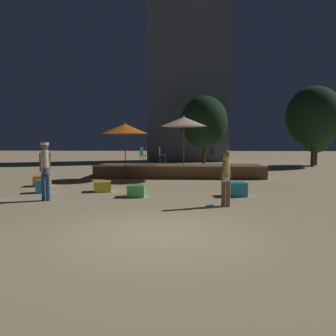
# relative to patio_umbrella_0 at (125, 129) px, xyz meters

# --- Properties ---
(ground_plane) EXTENTS (120.00, 120.00, 0.00)m
(ground_plane) POSITION_rel_patio_umbrella_0_xyz_m (2.43, -9.72, -2.53)
(ground_plane) COLOR tan
(wooden_deck) EXTENTS (8.83, 2.67, 0.70)m
(wooden_deck) POSITION_rel_patio_umbrella_0_xyz_m (2.69, 1.43, -2.21)
(wooden_deck) COLOR brown
(wooden_deck) RESTS_ON ground
(patio_umbrella_0) EXTENTS (2.29, 2.29, 2.85)m
(patio_umbrella_0) POSITION_rel_patio_umbrella_0_xyz_m (0.00, 0.00, 0.00)
(patio_umbrella_0) COLOR brown
(patio_umbrella_0) RESTS_ON ground
(patio_umbrella_1) EXTENTS (2.30, 2.30, 3.20)m
(patio_umbrella_1) POSITION_rel_patio_umbrella_0_xyz_m (2.92, 0.27, 0.36)
(patio_umbrella_1) COLOR brown
(patio_umbrella_1) RESTS_ON ground
(cube_seat_0) EXTENTS (0.58, 0.58, 0.40)m
(cube_seat_0) POSITION_rel_patio_umbrella_0_xyz_m (1.32, -5.17, -2.33)
(cube_seat_0) COLOR #4CC651
(cube_seat_0) RESTS_ON ground
(cube_seat_1) EXTENTS (0.66, 0.66, 0.48)m
(cube_seat_1) POSITION_rel_patio_umbrella_0_xyz_m (4.80, -4.85, -2.29)
(cube_seat_1) COLOR #2D9EDB
(cube_seat_1) RESTS_ON ground
(cube_seat_3) EXTENTS (0.70, 0.70, 0.43)m
(cube_seat_3) POSITION_rel_patio_umbrella_0_xyz_m (-3.09, -2.70, -2.31)
(cube_seat_3) COLOR orange
(cube_seat_3) RESTS_ON ground
(cube_seat_4) EXTENTS (0.55, 0.55, 0.48)m
(cube_seat_4) POSITION_rel_patio_umbrella_0_xyz_m (-2.27, -4.48, -2.29)
(cube_seat_4) COLOR #2D9EDB
(cube_seat_4) RESTS_ON ground
(cube_seat_5) EXTENTS (0.76, 0.76, 0.39)m
(cube_seat_5) POSITION_rel_patio_umbrella_0_xyz_m (-0.14, -4.08, -2.33)
(cube_seat_5) COLOR yellow
(cube_seat_5) RESTS_ON ground
(person_0) EXTENTS (0.40, 0.46, 1.65)m
(person_0) POSITION_rel_patio_umbrella_0_xyz_m (4.19, -6.71, -1.65)
(person_0) COLOR brown
(person_0) RESTS_ON ground
(person_1) EXTENTS (0.30, 0.49, 1.87)m
(person_1) POSITION_rel_patio_umbrella_0_xyz_m (-1.47, -6.07, -1.44)
(person_1) COLOR #2D4C7F
(person_1) RESTS_ON ground
(bistro_chair_0) EXTENTS (0.47, 0.48, 0.90)m
(bistro_chair_0) POSITION_rel_patio_umbrella_0_xyz_m (4.47, 1.27, -1.28)
(bistro_chair_0) COLOR #2D3338
(bistro_chair_0) RESTS_ON wooden_deck
(bistro_chair_1) EXTENTS (0.40, 0.40, 0.90)m
(bistro_chair_1) POSITION_rel_patio_umbrella_0_xyz_m (1.66, 1.73, -1.28)
(bistro_chair_1) COLOR #47474C
(bistro_chair_1) RESTS_ON wooden_deck
(bistro_chair_2) EXTENTS (0.44, 0.44, 0.90)m
(bistro_chair_2) POSITION_rel_patio_umbrella_0_xyz_m (0.74, 1.07, -1.28)
(bistro_chair_2) COLOR #1E4C47
(bistro_chair_2) RESTS_ON wooden_deck
(frisbee_disc) EXTENTS (0.22, 0.22, 0.03)m
(frisbee_disc) POSITION_rel_patio_umbrella_0_xyz_m (3.73, -6.73, -2.51)
(frisbee_disc) COLOR #33B2D8
(frisbee_disc) RESTS_ON ground
(background_tree_0) EXTENTS (4.09, 4.09, 6.01)m
(background_tree_0) POSITION_rel_patio_umbrella_0_xyz_m (12.61, 8.93, 1.23)
(background_tree_0) COLOR #3D2B1C
(background_tree_0) RESTS_ON ground
(background_tree_1) EXTENTS (2.42, 2.42, 3.66)m
(background_tree_1) POSITION_rel_patio_umbrella_0_xyz_m (13.41, 10.46, -0.21)
(background_tree_1) COLOR #3D2B1C
(background_tree_1) RESTS_ON ground
(background_tree_2) EXTENTS (3.79, 3.79, 5.59)m
(background_tree_2) POSITION_rel_patio_umbrella_0_xyz_m (4.52, 10.63, 0.97)
(background_tree_2) COLOR #3D2B1C
(background_tree_2) RESTS_ON ground
(distant_building) EXTENTS (7.68, 3.28, 15.32)m
(distant_building) POSITION_rel_patio_umbrella_0_xyz_m (3.25, 15.99, 5.13)
(distant_building) COLOR #4C5666
(distant_building) RESTS_ON ground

